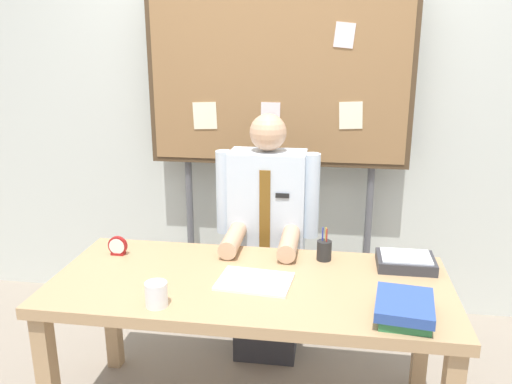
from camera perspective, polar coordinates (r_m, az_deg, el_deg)
back_wall at (r=3.33m, az=2.76°, el=9.63°), size 6.40×0.08×2.70m
desk at (r=2.35m, az=-0.66°, el=-11.48°), size 1.73×0.77×0.73m
person at (r=2.87m, az=1.21°, el=-6.19°), size 0.55×0.56×1.37m
bulletin_board at (r=3.11m, az=2.41°, el=11.85°), size 1.56×0.09×2.04m
book_stack at (r=2.08m, az=15.86°, el=-12.13°), size 0.24×0.29×0.08m
open_notebook at (r=2.29m, az=-0.14°, el=-9.72°), size 0.33×0.26×0.01m
desk_clock at (r=2.64m, az=-14.86°, el=-5.78°), size 0.09×0.04×0.09m
coffee_mug at (r=2.12m, az=-10.82°, el=-10.91°), size 0.09×0.09×0.10m
pen_holder at (r=2.51m, az=7.45°, el=-6.31°), size 0.07×0.07×0.16m
paper_tray at (r=2.52m, az=16.01°, el=-7.29°), size 0.26×0.20×0.06m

